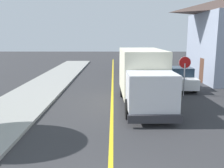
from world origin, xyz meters
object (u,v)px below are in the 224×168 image
at_px(parked_car_mid, 133,65).
at_px(parked_van_across, 180,78).
at_px(stop_sign, 185,68).
at_px(parked_car_near, 142,75).
at_px(box_truck, 143,75).
at_px(parked_car_far, 129,60).

xyz_separation_m(parked_car_mid, parked_van_across, (3.01, -8.50, 0.00)).
relative_size(parked_car_mid, parked_van_across, 0.99).
bearing_deg(stop_sign, parked_car_near, 122.12).
xyz_separation_m(box_truck, stop_sign, (3.05, 2.33, 0.09)).
xyz_separation_m(box_truck, parked_car_mid, (0.40, 13.15, -0.97)).
height_order(parked_car_far, stop_sign, stop_sign).
height_order(parked_car_near, stop_sign, stop_sign).
bearing_deg(parked_car_mid, parked_car_far, 90.28).
distance_m(box_truck, parked_car_far, 19.60).
distance_m(parked_car_mid, stop_sign, 11.19).
xyz_separation_m(box_truck, parked_van_across, (3.40, 4.65, -0.97)).
bearing_deg(stop_sign, parked_car_far, 98.85).
bearing_deg(parked_van_across, box_truck, -126.19).
bearing_deg(parked_car_far, box_truck, -91.07).
distance_m(parked_car_mid, parked_van_across, 9.01).
relative_size(parked_car_near, parked_van_across, 0.99).
xyz_separation_m(parked_car_near, parked_car_far, (-0.30, 13.44, 0.00)).
distance_m(parked_van_across, stop_sign, 2.58).
bearing_deg(parked_car_mid, parked_van_across, -70.52).
height_order(box_truck, parked_car_far, box_truck).
relative_size(parked_car_far, stop_sign, 1.67).
height_order(parked_car_near, parked_car_mid, same).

